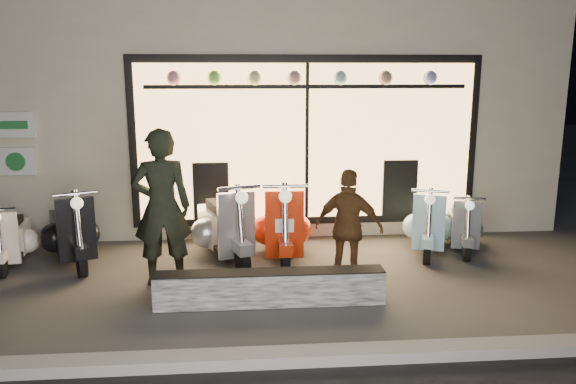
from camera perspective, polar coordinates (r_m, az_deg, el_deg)
The scene contains 12 objects.
ground at distance 7.20m, azimuth -2.79°, elevation -9.27°, with size 40.00×40.00×0.00m, color #383533.
kerb at distance 5.36m, azimuth -2.03°, elevation -16.50°, with size 40.00×0.25×0.12m, color slate.
shop_building at distance 11.70m, azimuth -3.73°, elevation 9.58°, with size 10.20×6.23×4.20m.
graffiti_barrier at distance 6.53m, azimuth -1.82°, elevation -9.70°, with size 2.63×0.28×0.40m, color black.
scooter_silver at distance 8.12m, azimuth -6.57°, elevation -3.46°, with size 0.84×1.57×1.13m.
scooter_red at distance 8.11m, azimuth -0.62°, elevation -3.32°, with size 0.52×1.60×1.15m.
scooter_black at distance 8.49m, azimuth -21.17°, elevation -3.69°, with size 0.88×1.47×1.07m.
scooter_cream at distance 8.74m, azimuth -26.28°, elevation -4.21°, with size 0.52×1.24×0.88m.
scooter_blue at distance 8.68m, azimuth 14.10°, elevation -3.06°, with size 0.75×1.40×1.00m.
scooter_grey at distance 8.89m, azimuth 17.24°, elevation -3.24°, with size 0.59×1.23×0.87m.
man at distance 7.10m, azimuth -12.70°, elevation -1.53°, with size 0.72×0.47×1.97m, color black.
woman at distance 7.02m, azimuth 6.20°, elevation -3.60°, with size 0.86×0.36×1.46m, color brown.
Camera 1 is at (-0.20, -6.70, 2.64)m, focal length 35.00 mm.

